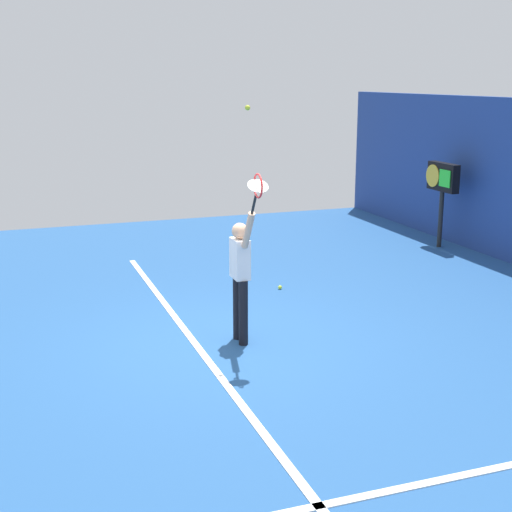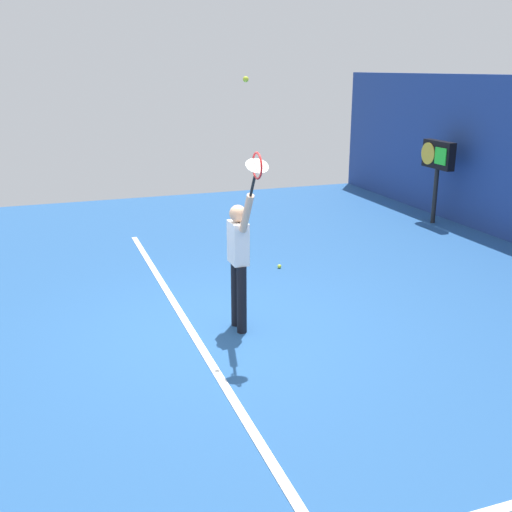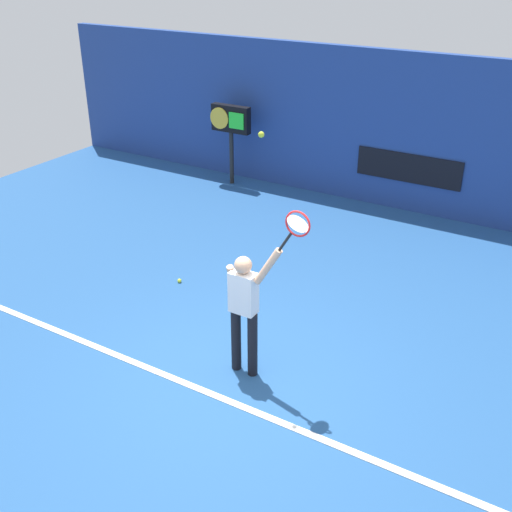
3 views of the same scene
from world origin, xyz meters
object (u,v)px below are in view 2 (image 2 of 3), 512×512
object	(u,v)px
tennis_ball	(246,79)
scoreboard_clock	(438,159)
tennis_racket	(257,168)
spare_ball	(279,266)
tennis_player	(239,257)

from	to	relation	value
tennis_ball	scoreboard_clock	xyz separation A→B (m)	(-4.28, 5.87, -1.78)
tennis_racket	spare_ball	bearing A→B (deg)	153.28
tennis_ball	scoreboard_clock	world-z (taller)	tennis_ball
tennis_player	spare_ball	world-z (taller)	tennis_player
tennis_racket	tennis_player	bearing A→B (deg)	179.65
tennis_player	spare_ball	bearing A→B (deg)	146.55
tennis_ball	scoreboard_clock	distance (m)	7.48
tennis_racket	tennis_ball	bearing A→B (deg)	175.45
tennis_player	scoreboard_clock	size ratio (longest dim) A/B	1.06
scoreboard_clock	spare_ball	bearing A→B (deg)	-67.29
tennis_ball	tennis_racket	bearing A→B (deg)	-4.55
tennis_player	tennis_racket	bearing A→B (deg)	-0.35
tennis_player	tennis_racket	world-z (taller)	tennis_racket
tennis_player	tennis_ball	distance (m)	2.22
spare_ball	scoreboard_clock	bearing A→B (deg)	112.71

